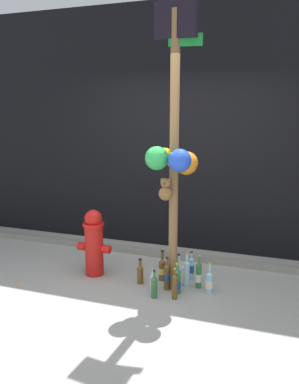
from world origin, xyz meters
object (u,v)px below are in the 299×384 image
at_px(bottle_1, 153,282).
at_px(bottle_8, 179,273).
at_px(bottle_5, 209,282).
at_px(bottle_9, 162,269).
at_px(memorial_post, 174,144).
at_px(bottle_10, 140,274).
at_px(bottle_0, 187,272).
at_px(bottle_3, 154,287).
at_px(bottle_6, 177,281).
at_px(fire_hydrant, 94,242).
at_px(bottle_4, 175,286).
at_px(bottle_7, 191,268).
at_px(bottle_11, 167,276).
at_px(bottle_2, 199,275).

xyz_separation_m(bottle_1, bottle_8, (0.23, 0.23, 0.04)).
bearing_deg(bottle_5, bottle_9, 166.01).
distance_m(memorial_post, bottle_10, 1.54).
bearing_deg(bottle_1, bottle_0, 41.15).
height_order(bottle_3, bottle_8, bottle_8).
bearing_deg(bottle_6, bottle_9, 133.37).
bearing_deg(memorial_post, bottle_9, 133.78).
bearing_deg(memorial_post, bottle_10, 178.90).
bearing_deg(fire_hydrant, bottle_5, -1.44).
relative_size(bottle_4, bottle_6, 1.00).
bearing_deg(memorial_post, bottle_7, 65.32).
xyz_separation_m(bottle_4, bottle_9, (-0.27, 0.41, -0.01)).
distance_m(bottle_6, bottle_10, 0.48).
xyz_separation_m(bottle_3, bottle_11, (0.07, 0.23, 0.03)).
distance_m(fire_hydrant, bottle_10, 0.68).
xyz_separation_m(bottle_3, bottle_4, (0.21, 0.04, 0.02)).
bearing_deg(memorial_post, bottle_4, -67.38).
bearing_deg(bottle_2, bottle_4, -116.44).
bearing_deg(bottle_7, bottle_9, -156.50).
height_order(bottle_1, bottle_10, bottle_10).
height_order(fire_hydrant, bottle_9, fire_hydrant).
height_order(fire_hydrant, bottle_0, fire_hydrant).
relative_size(memorial_post, bottle_0, 7.86).
bearing_deg(bottle_9, bottle_0, -8.95).
relative_size(bottle_6, bottle_8, 0.91).
height_order(bottle_6, bottle_7, bottle_6).
distance_m(bottle_5, bottle_10, 0.79).
distance_m(bottle_2, bottle_8, 0.22).
bearing_deg(bottle_0, bottle_3, -121.83).
relative_size(bottle_3, bottle_9, 0.85).
xyz_separation_m(bottle_1, bottle_3, (0.06, -0.13, 0.02)).
bearing_deg(bottle_5, bottle_6, -158.97).
bearing_deg(bottle_8, bottle_6, -79.56).
xyz_separation_m(bottle_4, bottle_7, (0.05, 0.55, -0.01)).
bearing_deg(memorial_post, bottle_8, 61.16).
relative_size(bottle_6, bottle_9, 0.94).
distance_m(memorial_post, bottle_8, 1.46).
bearing_deg(bottle_3, bottle_9, 96.82).
distance_m(bottle_1, bottle_5, 0.61).
bearing_deg(bottle_8, bottle_11, -124.64).
distance_m(bottle_2, bottle_5, 0.17).
distance_m(bottle_3, bottle_7, 0.64).
relative_size(bottle_1, bottle_11, 0.73).
relative_size(bottle_3, bottle_11, 0.82).
distance_m(memorial_post, bottle_6, 1.48).
relative_size(bottle_1, bottle_9, 0.76).
height_order(bottle_9, bottle_10, bottle_9).
height_order(bottle_3, bottle_6, bottle_6).
bearing_deg(memorial_post, bottle_2, 24.23).
height_order(bottle_7, bottle_11, bottle_11).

